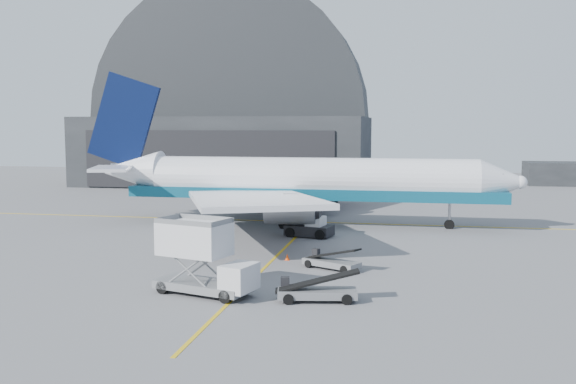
% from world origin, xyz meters
% --- Properties ---
extents(ground, '(200.00, 200.00, 0.00)m').
position_xyz_m(ground, '(0.00, 0.00, 0.00)').
color(ground, '#565659').
rests_on(ground, ground).
extents(taxi_lines, '(80.00, 42.12, 0.02)m').
position_xyz_m(taxi_lines, '(0.00, 12.67, 0.01)').
color(taxi_lines, gold).
rests_on(taxi_lines, ground).
extents(hangar, '(50.00, 28.30, 28.00)m').
position_xyz_m(hangar, '(-22.00, 64.95, 9.54)').
color(hangar, black).
rests_on(hangar, ground).
extents(distant_bldg_a, '(14.00, 8.00, 4.00)m').
position_xyz_m(distant_bldg_a, '(38.00, 72.00, 0.00)').
color(distant_bldg_a, black).
rests_on(distant_bldg_a, ground).
extents(airliner, '(47.36, 45.93, 16.62)m').
position_xyz_m(airliner, '(-1.50, 18.13, 4.65)').
color(airliner, white).
rests_on(airliner, ground).
extents(catering_truck, '(7.00, 4.22, 4.53)m').
position_xyz_m(catering_truck, '(-2.19, -11.05, 2.29)').
color(catering_truck, slate).
rests_on(catering_truck, ground).
extents(pushback_tug, '(4.78, 3.39, 2.01)m').
position_xyz_m(pushback_tug, '(1.32, 11.01, 0.76)').
color(pushback_tug, black).
rests_on(pushback_tug, ground).
extents(belt_loader_a, '(5.20, 2.48, 1.94)m').
position_xyz_m(belt_loader_a, '(5.09, -11.29, 0.60)').
color(belt_loader_a, slate).
rests_on(belt_loader_a, ground).
extents(belt_loader_b, '(4.58, 3.34, 1.78)m').
position_xyz_m(belt_loader_b, '(4.91, -2.44, 0.55)').
color(belt_loader_b, slate).
rests_on(belt_loader_b, ground).
extents(traffic_cone, '(0.36, 0.36, 0.52)m').
position_xyz_m(traffic_cone, '(1.15, -0.01, 0.25)').
color(traffic_cone, '#F04207').
rests_on(traffic_cone, ground).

